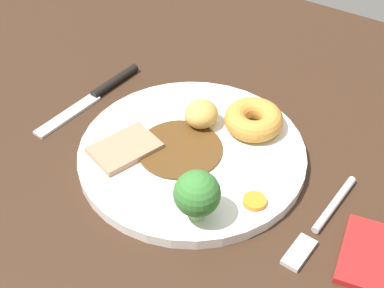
# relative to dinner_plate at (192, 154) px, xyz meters

# --- Properties ---
(dining_table) EXTENTS (1.20, 0.84, 0.04)m
(dining_table) POSITION_rel_dinner_plate_xyz_m (-0.03, -0.02, -0.02)
(dining_table) COLOR #382316
(dining_table) RESTS_ON ground
(dinner_plate) EXTENTS (0.28, 0.28, 0.01)m
(dinner_plate) POSITION_rel_dinner_plate_xyz_m (0.00, 0.00, 0.00)
(dinner_plate) COLOR white
(dinner_plate) RESTS_ON dining_table
(gravy_pool) EXTENTS (0.10, 0.10, 0.00)m
(gravy_pool) POSITION_rel_dinner_plate_xyz_m (0.01, 0.01, 0.01)
(gravy_pool) COLOR #563819
(gravy_pool) RESTS_ON dinner_plate
(meat_slice_main) EXTENTS (0.08, 0.09, 0.01)m
(meat_slice_main) POSITION_rel_dinner_plate_xyz_m (0.07, 0.04, 0.01)
(meat_slice_main) COLOR tan
(meat_slice_main) RESTS_ON dinner_plate
(yorkshire_pudding) EXTENTS (0.07, 0.07, 0.03)m
(yorkshire_pudding) POSITION_rel_dinner_plate_xyz_m (-0.04, -0.08, 0.02)
(yorkshire_pudding) COLOR #C68938
(yorkshire_pudding) RESTS_ON dinner_plate
(roast_potato_left) EXTENTS (0.05, 0.05, 0.03)m
(roast_potato_left) POSITION_rel_dinner_plate_xyz_m (0.02, -0.05, 0.02)
(roast_potato_left) COLOR tan
(roast_potato_left) RESTS_ON dinner_plate
(carrot_coin_front) EXTENTS (0.03, 0.03, 0.01)m
(carrot_coin_front) POSITION_rel_dinner_plate_xyz_m (-0.10, 0.04, 0.01)
(carrot_coin_front) COLOR orange
(carrot_coin_front) RESTS_ON dinner_plate
(broccoli_floret) EXTENTS (0.05, 0.05, 0.06)m
(broccoli_floret) POSITION_rel_dinner_plate_xyz_m (-0.06, 0.09, 0.04)
(broccoli_floret) COLOR #8CB766
(broccoli_floret) RESTS_ON dinner_plate
(fork) EXTENTS (0.03, 0.15, 0.01)m
(fork) POSITION_rel_dinner_plate_xyz_m (-0.17, 0.02, -0.00)
(fork) COLOR silver
(fork) RESTS_ON dining_table
(knife) EXTENTS (0.04, 0.19, 0.01)m
(knife) POSITION_rel_dinner_plate_xyz_m (0.18, -0.04, -0.00)
(knife) COLOR black
(knife) RESTS_ON dining_table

